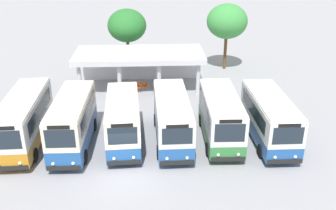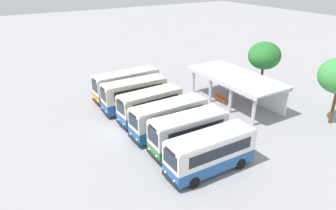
% 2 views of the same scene
% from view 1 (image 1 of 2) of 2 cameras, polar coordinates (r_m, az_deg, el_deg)
% --- Properties ---
extents(ground_plane, '(180.00, 180.00, 0.00)m').
position_cam_1_polar(ground_plane, '(23.11, -6.65, -10.44)').
color(ground_plane, '#939399').
extents(city_bus_nearest_orange, '(2.49, 7.98, 3.37)m').
position_cam_1_polar(city_bus_nearest_orange, '(27.14, -20.79, -1.92)').
color(city_bus_nearest_orange, black).
rests_on(city_bus_nearest_orange, ground).
extents(city_bus_second_in_row, '(2.29, 7.20, 3.44)m').
position_cam_1_polar(city_bus_second_in_row, '(25.82, -14.13, -2.29)').
color(city_bus_second_in_row, black).
rests_on(city_bus_second_in_row, ground).
extents(city_bus_middle_cream, '(2.52, 6.78, 3.26)m').
position_cam_1_polar(city_bus_middle_cream, '(25.56, -6.76, -2.18)').
color(city_bus_middle_cream, black).
rests_on(city_bus_middle_cream, ground).
extents(city_bus_fourth_amber, '(2.44, 7.58, 3.21)m').
position_cam_1_polar(city_bus_fourth_amber, '(25.77, 0.62, -1.84)').
color(city_bus_fourth_amber, black).
rests_on(city_bus_fourth_amber, ground).
extents(city_bus_fifth_blue, '(2.47, 6.94, 3.32)m').
position_cam_1_polar(city_bus_fifth_blue, '(26.07, 7.91, -1.62)').
color(city_bus_fifth_blue, black).
rests_on(city_bus_fifth_blue, ground).
extents(city_bus_far_end_green, '(2.39, 7.35, 3.20)m').
position_cam_1_polar(city_bus_far_end_green, '(26.71, 14.97, -1.75)').
color(city_bus_far_end_green, black).
rests_on(city_bus_far_end_green, ground).
extents(terminal_canopy, '(11.66, 5.27, 3.40)m').
position_cam_1_polar(terminal_canopy, '(35.51, -4.30, 6.92)').
color(terminal_canopy, silver).
rests_on(terminal_canopy, ground).
extents(waiting_chair_end_by_column, '(0.45, 0.45, 0.86)m').
position_cam_1_polar(waiting_chair_end_by_column, '(34.85, -7.23, 2.84)').
color(waiting_chair_end_by_column, slate).
rests_on(waiting_chair_end_by_column, ground).
extents(waiting_chair_second_from_end, '(0.45, 0.45, 0.86)m').
position_cam_1_polar(waiting_chair_second_from_end, '(34.69, -6.33, 2.78)').
color(waiting_chair_second_from_end, slate).
rests_on(waiting_chair_second_from_end, ground).
extents(waiting_chair_middle_seat, '(0.45, 0.45, 0.86)m').
position_cam_1_polar(waiting_chair_middle_seat, '(34.68, -5.41, 2.82)').
color(waiting_chair_middle_seat, slate).
rests_on(waiting_chair_middle_seat, ground).
extents(waiting_chair_fourth_seat, '(0.45, 0.45, 0.86)m').
position_cam_1_polar(waiting_chair_fourth_seat, '(34.63, -4.49, 2.82)').
color(waiting_chair_fourth_seat, slate).
rests_on(waiting_chair_fourth_seat, ground).
extents(waiting_chair_fifth_seat, '(0.45, 0.45, 0.86)m').
position_cam_1_polar(waiting_chair_fifth_seat, '(34.74, -3.57, 2.92)').
color(waiting_chair_fifth_seat, slate).
rests_on(waiting_chair_fifth_seat, ground).
extents(roadside_tree_behind_canopy, '(4.00, 4.00, 6.28)m').
position_cam_1_polar(roadside_tree_behind_canopy, '(40.14, -6.18, 11.76)').
color(roadside_tree_behind_canopy, brown).
rests_on(roadside_tree_behind_canopy, ground).
extents(roadside_tree_east_of_canopy, '(4.16, 4.16, 6.83)m').
position_cam_1_polar(roadside_tree_east_of_canopy, '(40.08, 8.86, 12.30)').
color(roadside_tree_east_of_canopy, brown).
rests_on(roadside_tree_east_of_canopy, ground).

